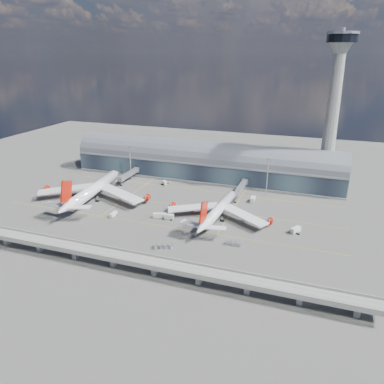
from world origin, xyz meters
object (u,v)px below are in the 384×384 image
(airliner_left, at_px, (93,190))
(service_truck_5, at_px, (165,183))
(cargo_train_0, at_px, (190,234))
(service_truck_3, at_px, (296,230))
(service_truck_1, at_px, (169,217))
(cargo_train_2, at_px, (233,244))
(service_truck_4, at_px, (253,200))
(service_truck_2, at_px, (160,215))
(cargo_train_1, at_px, (163,247))
(airliner_right, at_px, (218,210))
(floodlight_mast_right, at_px, (267,176))
(service_truck_0, at_px, (113,214))
(control_tower, at_px, (332,113))
(floodlight_mast_left, at_px, (130,162))

(airliner_left, relative_size, service_truck_5, 14.84)
(cargo_train_0, bearing_deg, service_truck_3, -59.05)
(service_truck_3, bearing_deg, service_truck_1, -142.66)
(cargo_train_2, bearing_deg, service_truck_3, -50.51)
(service_truck_4, relative_size, service_truck_5, 1.07)
(service_truck_2, height_order, cargo_train_0, service_truck_2)
(cargo_train_1, bearing_deg, airliner_right, -1.03)
(service_truck_5, bearing_deg, floodlight_mast_right, -39.63)
(service_truck_0, bearing_deg, service_truck_4, 34.37)
(service_truck_0, bearing_deg, cargo_train_2, -8.26)
(service_truck_1, distance_m, cargo_train_2, 45.27)
(control_tower, xyz_separation_m, service_truck_2, (-86.62, -83.82, -50.14))
(floodlight_mast_left, bearing_deg, service_truck_1, -46.04)
(control_tower, xyz_separation_m, floodlight_mast_left, (-135.00, -28.00, -38.00))
(cargo_train_1, xyz_separation_m, cargo_train_2, (31.60, 14.20, 0.05))
(floodlight_mast_right, bearing_deg, cargo_train_1, -112.26)
(airliner_left, distance_m, service_truck_4, 101.98)
(floodlight_mast_right, height_order, service_truck_0, floodlight_mast_right)
(control_tower, relative_size, service_truck_3, 15.55)
(service_truck_1, height_order, service_truck_5, service_truck_1)
(floodlight_mast_left, xyz_separation_m, service_truck_0, (22.13, -62.99, -12.36))
(floodlight_mast_left, height_order, service_truck_1, floodlight_mast_left)
(floodlight_mast_left, bearing_deg, cargo_train_0, -44.52)
(service_truck_5, height_order, cargo_train_1, service_truck_5)
(control_tower, height_order, airliner_right, control_tower)
(airliner_left, bearing_deg, service_truck_3, -8.06)
(floodlight_mast_left, distance_m, service_truck_5, 30.69)
(floodlight_mast_right, relative_size, service_truck_4, 4.50)
(service_truck_3, bearing_deg, control_tower, 112.98)
(airliner_left, xyz_separation_m, service_truck_3, (126.32, -4.13, -5.31))
(floodlight_mast_right, xyz_separation_m, cargo_train_1, (-35.96, -87.86, -12.76))
(service_truck_4, height_order, service_truck_5, service_truck_4)
(cargo_train_1, bearing_deg, service_truck_1, 37.62)
(floodlight_mast_right, distance_m, service_truck_2, 76.99)
(control_tower, xyz_separation_m, cargo_train_1, (-70.96, -115.86, -50.76))
(airliner_right, relative_size, cargo_train_0, 9.06)
(control_tower, distance_m, service_truck_4, 77.11)
(floodlight_mast_right, height_order, airliner_right, floodlight_mast_right)
(floodlight_mast_left, height_order, airliner_right, floodlight_mast_left)
(floodlight_mast_left, distance_m, service_truck_2, 74.86)
(service_truck_4, bearing_deg, service_truck_5, 168.67)
(service_truck_3, bearing_deg, airliner_left, -150.20)
(airliner_left, bearing_deg, control_tower, 21.66)
(floodlight_mast_left, relative_size, service_truck_1, 4.52)
(service_truck_2, bearing_deg, service_truck_3, -101.84)
(cargo_train_1, height_order, cargo_train_2, cargo_train_2)
(airliner_right, bearing_deg, service_truck_0, -161.16)
(floodlight_mast_left, relative_size, service_truck_3, 3.88)
(airliner_right, distance_m, service_truck_1, 28.15)
(service_truck_0, xyz_separation_m, service_truck_1, (31.83, 7.02, 0.30))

